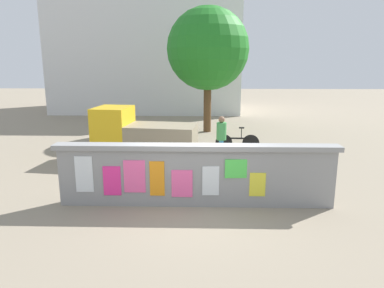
{
  "coord_description": "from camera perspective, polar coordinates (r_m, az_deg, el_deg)",
  "views": [
    {
      "loc": [
        0.13,
        -8.3,
        3.46
      ],
      "look_at": [
        -0.16,
        2.17,
        1.03
      ],
      "focal_mm": 33.65,
      "sensor_mm": 36.0,
      "label": 1
    }
  ],
  "objects": [
    {
      "name": "ground",
      "position": [
        16.66,
        1.1,
        1.05
      ],
      "size": [
        60.0,
        60.0,
        0.0
      ],
      "primitive_type": "plane",
      "color": "gray"
    },
    {
      "name": "poster_wall",
      "position": [
        8.72,
        0.59,
        -4.83
      ],
      "size": [
        6.82,
        0.42,
        1.52
      ],
      "color": "gray",
      "rests_on": "ground"
    },
    {
      "name": "auto_rickshaw_truck",
      "position": [
        13.05,
        -8.25,
        1.59
      ],
      "size": [
        3.76,
        1.95,
        1.85
      ],
      "color": "black",
      "rests_on": "ground"
    },
    {
      "name": "motorcycle",
      "position": [
        10.13,
        8.07,
        -4.3
      ],
      "size": [
        1.9,
        0.56,
        0.87
      ],
      "color": "black",
      "rests_on": "ground"
    },
    {
      "name": "bicycle_near",
      "position": [
        10.19,
        -11.17,
        -4.91
      ],
      "size": [
        1.7,
        0.44,
        0.95
      ],
      "color": "black",
      "rests_on": "ground"
    },
    {
      "name": "bicycle_far",
      "position": [
        14.19,
        7.18,
        0.33
      ],
      "size": [
        1.71,
        0.44,
        0.95
      ],
      "color": "black",
      "rests_on": "ground"
    },
    {
      "name": "person_walking",
      "position": [
        12.44,
        4.68,
        1.52
      ],
      "size": [
        0.39,
        0.39,
        1.62
      ],
      "color": "#338CBF",
      "rests_on": "ground"
    },
    {
      "name": "tree_roadside",
      "position": [
        17.77,
        2.53,
        14.81
      ],
      "size": [
        3.95,
        3.95,
        6.01
      ],
      "color": "brown",
      "rests_on": "ground"
    },
    {
      "name": "building_background",
      "position": [
        26.68,
        -6.83,
        15.03
      ],
      "size": [
        12.82,
        7.26,
        8.83
      ],
      "color": "silver",
      "rests_on": "ground"
    }
  ]
}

